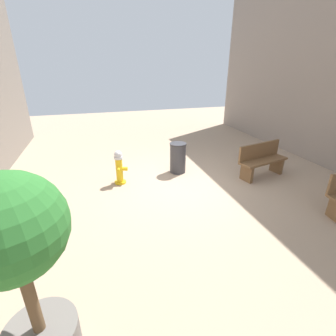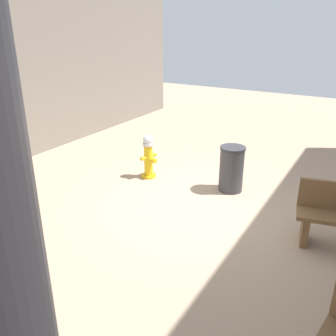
{
  "view_description": "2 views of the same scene",
  "coord_description": "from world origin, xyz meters",
  "px_view_note": "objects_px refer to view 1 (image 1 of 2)",
  "views": [
    {
      "loc": [
        2.02,
        5.6,
        2.96
      ],
      "look_at": [
        0.33,
        -0.07,
        0.48
      ],
      "focal_mm": 26.28,
      "sensor_mm": 36.0,
      "label": 1
    },
    {
      "loc": [
        -2.43,
        5.35,
        3.07
      ],
      "look_at": [
        0.89,
        -0.23,
        0.44
      ],
      "focal_mm": 38.66,
      "sensor_mm": 36.0,
      "label": 2
    }
  ],
  "objects_px": {
    "planter_tree": "(21,268)",
    "trash_bin": "(178,158)",
    "bench_near": "(262,160)",
    "fire_hydrant": "(119,167)"
  },
  "relations": [
    {
      "from": "bench_near",
      "to": "trash_bin",
      "type": "bearing_deg",
      "value": -23.03
    },
    {
      "from": "trash_bin",
      "to": "bench_near",
      "type": "bearing_deg",
      "value": 156.97
    },
    {
      "from": "fire_hydrant",
      "to": "trash_bin",
      "type": "height_order",
      "value": "fire_hydrant"
    },
    {
      "from": "planter_tree",
      "to": "trash_bin",
      "type": "height_order",
      "value": "planter_tree"
    },
    {
      "from": "bench_near",
      "to": "planter_tree",
      "type": "height_order",
      "value": "planter_tree"
    },
    {
      "from": "fire_hydrant",
      "to": "planter_tree",
      "type": "height_order",
      "value": "planter_tree"
    },
    {
      "from": "bench_near",
      "to": "planter_tree",
      "type": "bearing_deg",
      "value": 34.76
    },
    {
      "from": "bench_near",
      "to": "trash_bin",
      "type": "distance_m",
      "value": 2.38
    },
    {
      "from": "planter_tree",
      "to": "trash_bin",
      "type": "distance_m",
      "value": 5.47
    },
    {
      "from": "bench_near",
      "to": "planter_tree",
      "type": "xyz_separation_m",
      "value": [
        5.15,
        3.57,
        0.88
      ]
    }
  ]
}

